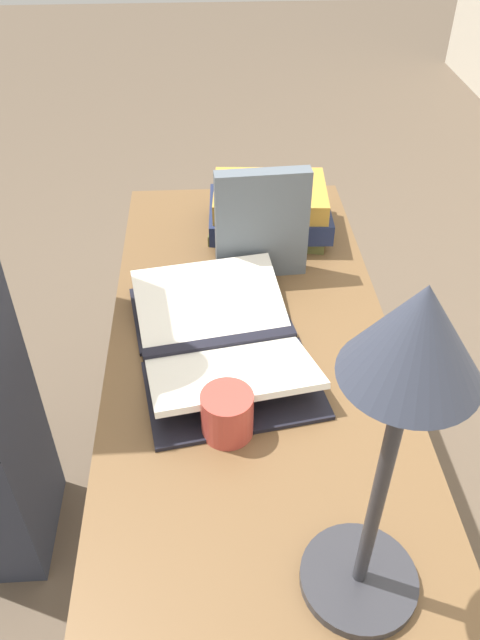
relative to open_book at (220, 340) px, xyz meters
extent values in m
plane|color=brown|center=(0.03, 0.06, -0.76)|extent=(12.00, 12.00, 0.00)
cube|color=brown|center=(0.03, 0.06, -0.04)|extent=(1.35, 0.55, 0.03)
cube|color=brown|center=(-0.59, -0.17, -0.41)|extent=(0.06, 0.06, 0.70)
cube|color=brown|center=(-0.59, 0.29, -0.41)|extent=(0.06, 0.06, 0.70)
cube|color=black|center=(0.00, 0.00, -0.01)|extent=(0.07, 0.30, 0.02)
cube|color=black|center=(-0.11, -0.02, -0.02)|extent=(0.26, 0.34, 0.01)
cube|color=black|center=(0.11, 0.02, -0.02)|extent=(0.26, 0.34, 0.01)
cube|color=white|center=(-0.10, -0.02, 0.01)|extent=(0.24, 0.32, 0.07)
cube|color=white|center=(0.10, 0.02, 0.01)|extent=(0.24, 0.32, 0.07)
cube|color=brown|center=(-0.41, 0.13, -0.01)|extent=(0.22, 0.30, 0.03)
cube|color=#1E284C|center=(-0.41, 0.13, 0.03)|extent=(0.23, 0.29, 0.05)
cube|color=#BC8933|center=(-0.41, 0.13, 0.08)|extent=(0.22, 0.27, 0.05)
cube|color=slate|center=(-0.25, 0.10, 0.10)|extent=(0.05, 0.20, 0.25)
cylinder|color=#2D2D33|center=(0.48, 0.17, -0.01)|extent=(0.16, 0.16, 0.02)
cylinder|color=#2D2D33|center=(0.48, 0.17, 0.18)|extent=(0.02, 0.02, 0.38)
cone|color=#333847|center=(0.48, 0.17, 0.42)|extent=(0.14, 0.14, 0.11)
cylinder|color=#B74238|center=(0.20, 0.00, 0.02)|extent=(0.09, 0.09, 0.08)
torus|color=#B74238|center=(0.16, 0.02, 0.02)|extent=(0.05, 0.02, 0.05)
camera|label=1|loc=(0.89, -0.02, 0.79)|focal=35.00mm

